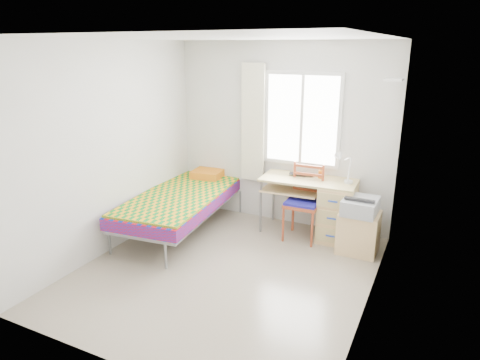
# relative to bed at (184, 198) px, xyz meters

# --- Properties ---
(floor) EXTENTS (3.50, 3.50, 0.00)m
(floor) POSITION_rel_bed_xyz_m (1.09, -0.83, -0.47)
(floor) COLOR #BCAD93
(floor) RESTS_ON ground
(ceiling) EXTENTS (3.50, 3.50, 0.00)m
(ceiling) POSITION_rel_bed_xyz_m (1.09, -0.83, 2.13)
(ceiling) COLOR white
(ceiling) RESTS_ON wall_back
(wall_back) EXTENTS (3.20, 0.00, 3.20)m
(wall_back) POSITION_rel_bed_xyz_m (1.09, 0.92, 0.83)
(wall_back) COLOR silver
(wall_back) RESTS_ON ground
(wall_left) EXTENTS (0.00, 3.50, 3.50)m
(wall_left) POSITION_rel_bed_xyz_m (-0.51, -0.83, 0.83)
(wall_left) COLOR silver
(wall_left) RESTS_ON ground
(wall_right) EXTENTS (0.00, 3.50, 3.50)m
(wall_right) POSITION_rel_bed_xyz_m (2.69, -0.83, 0.83)
(wall_right) COLOR silver
(wall_right) RESTS_ON ground
(window) EXTENTS (1.10, 0.04, 1.30)m
(window) POSITION_rel_bed_xyz_m (1.39, 0.90, 1.08)
(window) COLOR white
(window) RESTS_ON wall_back
(curtain) EXTENTS (0.35, 0.05, 1.70)m
(curtain) POSITION_rel_bed_xyz_m (0.67, 0.85, 0.98)
(curtain) COLOR #F3EBC9
(curtain) RESTS_ON wall_back
(floating_shelf) EXTENTS (0.20, 0.32, 0.03)m
(floating_shelf) POSITION_rel_bed_xyz_m (2.58, 0.57, 1.68)
(floating_shelf) COLOR white
(floating_shelf) RESTS_ON wall_right
(bed) EXTENTS (1.26, 2.33, 0.97)m
(bed) POSITION_rel_bed_xyz_m (0.00, 0.00, 0.00)
(bed) COLOR gray
(bed) RESTS_ON floor
(desk) EXTENTS (1.30, 0.64, 0.80)m
(desk) POSITION_rel_bed_xyz_m (1.95, 0.62, -0.04)
(desk) COLOR tan
(desk) RESTS_ON floor
(chair) EXTENTS (0.45, 0.45, 1.03)m
(chair) POSITION_rel_bed_xyz_m (1.61, 0.48, 0.10)
(chair) COLOR maroon
(chair) RESTS_ON floor
(cabinet) EXTENTS (0.50, 0.44, 0.53)m
(cabinet) POSITION_rel_bed_xyz_m (2.36, 0.36, -0.20)
(cabinet) COLOR tan
(cabinet) RESTS_ON floor
(printer) EXTENTS (0.41, 0.48, 0.20)m
(printer) POSITION_rel_bed_xyz_m (2.37, 0.34, 0.16)
(printer) COLOR #919498
(printer) RESTS_ON cabinet
(laptop) EXTENTS (0.38, 0.29, 0.03)m
(laptop) POSITION_rel_bed_xyz_m (1.48, 0.69, 0.34)
(laptop) COLOR black
(laptop) RESTS_ON desk
(pen_cup) EXTENTS (0.10, 0.10, 0.10)m
(pen_cup) POSITION_rel_bed_xyz_m (1.74, 0.74, 0.38)
(pen_cup) COLOR orange
(pen_cup) RESTS_ON desk
(task_lamp) EXTENTS (0.24, 0.33, 0.45)m
(task_lamp) POSITION_rel_bed_xyz_m (2.07, 0.56, 0.61)
(task_lamp) COLOR white
(task_lamp) RESTS_ON desk
(book) EXTENTS (0.25, 0.30, 0.02)m
(book) POSITION_rel_bed_xyz_m (1.40, 0.58, 0.12)
(book) COLOR gray
(book) RESTS_ON desk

